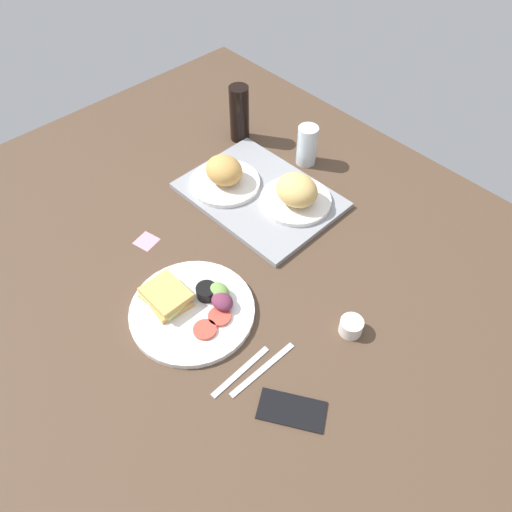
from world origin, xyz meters
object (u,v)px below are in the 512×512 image
(sticky_note, at_px, (146,241))
(serving_tray, at_px, (260,195))
(espresso_cup, at_px, (351,326))
(fork, at_px, (241,371))
(bread_plate_far, at_px, (296,194))
(bread_plate_near, at_px, (224,175))
(drinking_glass, at_px, (307,145))
(cell_phone, at_px, (292,410))
(plate_with_salad, at_px, (192,307))
(knife, at_px, (263,369))
(soda_bottle, at_px, (239,114))

(sticky_note, bearing_deg, serving_tray, 76.54)
(espresso_cup, bearing_deg, sticky_note, -161.81)
(fork, relative_size, sticky_note, 3.04)
(serving_tray, xyz_separation_m, bread_plate_far, (0.10, 0.05, 0.05))
(fork, bearing_deg, bread_plate_far, 29.20)
(fork, bearing_deg, bread_plate_near, 50.51)
(serving_tray, xyz_separation_m, drinking_glass, (-0.02, 0.22, 0.06))
(fork, relative_size, cell_phone, 1.18)
(bread_plate_far, bearing_deg, plate_with_salad, -80.01)
(bread_plate_near, bearing_deg, knife, -32.95)
(serving_tray, height_order, plate_with_salad, plate_with_salad)
(serving_tray, xyz_separation_m, fork, (0.39, -0.43, -0.01))
(fork, bearing_deg, sticky_note, 79.12)
(drinking_glass, height_order, espresso_cup, drinking_glass)
(bread_plate_far, xyz_separation_m, cell_phone, (0.43, -0.45, -0.05))
(fork, bearing_deg, cell_phone, -84.48)
(fork, height_order, knife, same)
(sticky_note, bearing_deg, cell_phone, -5.21)
(plate_with_salad, height_order, espresso_cup, plate_with_salad)
(drinking_glass, bearing_deg, plate_with_salad, -71.90)
(serving_tray, relative_size, soda_bottle, 2.37)
(soda_bottle, distance_m, sticky_note, 0.54)
(bread_plate_far, distance_m, fork, 0.55)
(bread_plate_near, bearing_deg, serving_tray, 26.14)
(knife, bearing_deg, bread_plate_near, 57.54)
(plate_with_salad, relative_size, cell_phone, 2.14)
(soda_bottle, height_order, knife, soda_bottle)
(drinking_glass, relative_size, knife, 0.68)
(drinking_glass, distance_m, soda_bottle, 0.25)
(bread_plate_near, bearing_deg, cell_phone, -29.56)
(drinking_glass, relative_size, cell_phone, 0.90)
(bread_plate_far, bearing_deg, fork, -58.88)
(soda_bottle, bearing_deg, fork, -41.79)
(bread_plate_far, xyz_separation_m, plate_with_salad, (0.08, -0.45, -0.04))
(plate_with_salad, relative_size, fork, 1.81)
(serving_tray, distance_m, plate_with_salad, 0.44)
(soda_bottle, relative_size, cell_phone, 1.32)
(bread_plate_near, height_order, soda_bottle, soda_bottle)
(serving_tray, distance_m, knife, 0.57)
(knife, bearing_deg, bread_plate_far, 36.58)
(serving_tray, height_order, knife, serving_tray)
(bread_plate_far, height_order, cell_phone, bread_plate_far)
(bread_plate_far, relative_size, fork, 1.23)
(drinking_glass, relative_size, fork, 0.76)
(serving_tray, relative_size, knife, 2.37)
(bread_plate_far, relative_size, cell_phone, 1.45)
(cell_phone, bearing_deg, serving_tray, 109.33)
(drinking_glass, distance_m, fork, 0.77)
(knife, distance_m, cell_phone, 0.11)
(bread_plate_near, height_order, espresso_cup, bread_plate_near)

